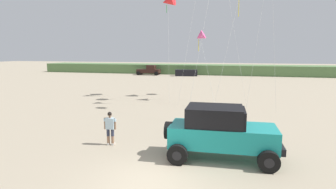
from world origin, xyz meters
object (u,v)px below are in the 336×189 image
cooler_box (176,153)px  kite_black_sled (200,36)px  distant_sedan (186,73)px  kite_yellow_diamond (168,1)px  jeep (221,131)px  person_watching (110,126)px  distant_pickup (149,70)px

cooler_box → kite_black_sled: size_ratio=0.08×
cooler_box → distant_sedan: (-7.53, 40.71, 0.41)m
distant_sedan → kite_yellow_diamond: kite_yellow_diamond is taller
jeep → cooler_box: jeep is taller
kite_yellow_diamond → kite_black_sled: (3.07, 1.28, -3.41)m
cooler_box → person_watching: bearing=-167.3°
jeep → distant_pickup: jeep is taller
jeep → distant_sedan: 41.38m
kite_yellow_diamond → jeep: bearing=-67.7°
jeep → kite_yellow_diamond: kite_yellow_diamond is taller
kite_yellow_diamond → distant_sedan: bearing=96.7°
distant_pickup → kite_yellow_diamond: bearing=-67.1°
jeep → kite_black_sled: (-3.44, 17.16, 4.92)m
kite_yellow_diamond → kite_black_sled: kite_yellow_diamond is taller
cooler_box → kite_yellow_diamond: kite_yellow_diamond is taller
cooler_box → distant_pickup: size_ratio=0.12×
jeep → kite_yellow_diamond: 19.07m
cooler_box → distant_sedan: distant_sedan is taller
person_watching → cooler_box: size_ratio=2.98×
person_watching → jeep: bearing=-3.9°
jeep → person_watching: jeep is taller
jeep → distant_sedan: bearing=103.1°
person_watching → kite_black_sled: kite_black_sled is taller
person_watching → kite_yellow_diamond: 17.77m
jeep → distant_sedan: size_ratio=1.17×
person_watching → kite_black_sled: 17.67m
person_watching → distant_pickup: bearing=106.2°
kite_yellow_diamond → kite_black_sled: size_ratio=1.51×
jeep → kite_yellow_diamond: (-6.52, 15.88, 8.32)m
cooler_box → kite_black_sled: bearing=120.5°
person_watching → distant_sedan: bearing=95.8°
jeep → kite_black_sled: kite_black_sled is taller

